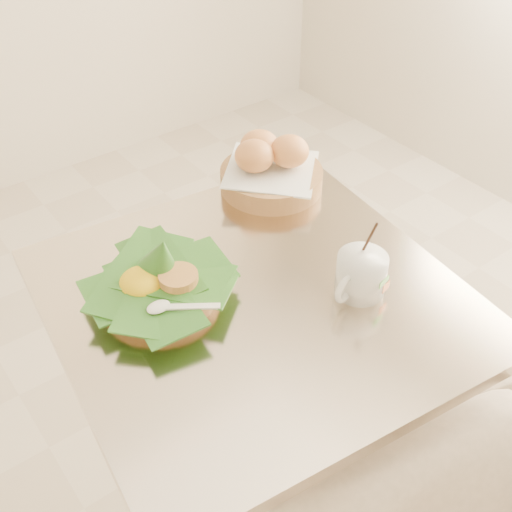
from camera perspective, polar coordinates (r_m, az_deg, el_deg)
cafe_table at (r=1.32m, az=0.03°, el=-10.55°), size 0.78×0.78×0.75m
rice_basket at (r=1.15m, az=-8.62°, el=-2.11°), size 0.26×0.26×0.13m
bread_basket at (r=1.41m, az=1.25°, el=7.84°), size 0.27×0.27×0.12m
coffee_mug at (r=1.15m, az=9.26°, el=-1.60°), size 0.12×0.09×0.16m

